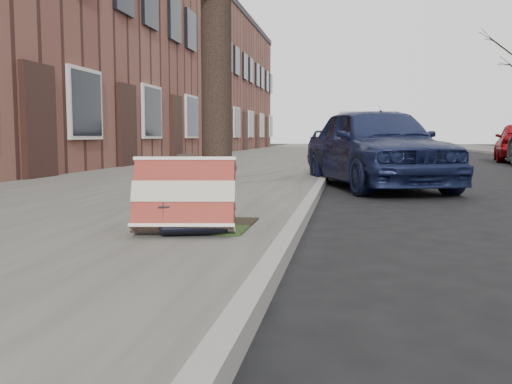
% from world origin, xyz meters
% --- Properties ---
extents(ground, '(120.00, 120.00, 0.00)m').
position_xyz_m(ground, '(0.00, 0.00, 0.00)').
color(ground, black).
rests_on(ground, ground).
extents(near_sidewalk, '(5.00, 70.00, 0.12)m').
position_xyz_m(near_sidewalk, '(-3.70, 15.00, 0.06)').
color(near_sidewalk, slate).
rests_on(near_sidewalk, ground).
extents(house_near, '(6.80, 40.00, 7.00)m').
position_xyz_m(house_near, '(-9.60, 16.00, 3.50)').
color(house_near, brown).
rests_on(house_near, ground).
extents(dirt_patch, '(0.85, 0.85, 0.02)m').
position_xyz_m(dirt_patch, '(-2.00, 1.20, 0.13)').
color(dirt_patch, black).
rests_on(dirt_patch, near_sidewalk).
extents(suitcase_red, '(0.78, 0.51, 0.57)m').
position_xyz_m(suitcase_red, '(-2.00, 0.78, 0.40)').
color(suitcase_red, maroon).
rests_on(suitcase_red, near_sidewalk).
extents(suitcase_navy, '(0.56, 0.42, 0.39)m').
position_xyz_m(suitcase_navy, '(-1.92, 0.75, 0.32)').
color(suitcase_navy, black).
rests_on(suitcase_navy, near_sidewalk).
extents(car_near_front, '(2.74, 4.28, 1.36)m').
position_xyz_m(car_near_front, '(-0.37, 6.30, 0.68)').
color(car_near_front, '#171F44').
rests_on(car_near_front, ground).
extents(car_near_mid, '(2.21, 4.87, 1.55)m').
position_xyz_m(car_near_mid, '(-0.28, 13.36, 0.77)').
color(car_near_mid, '#B1B5BA').
rests_on(car_near_mid, ground).
extents(car_near_back, '(3.07, 5.61, 1.49)m').
position_xyz_m(car_near_back, '(-0.33, 21.66, 0.75)').
color(car_near_back, '#37373C').
rests_on(car_near_back, ground).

